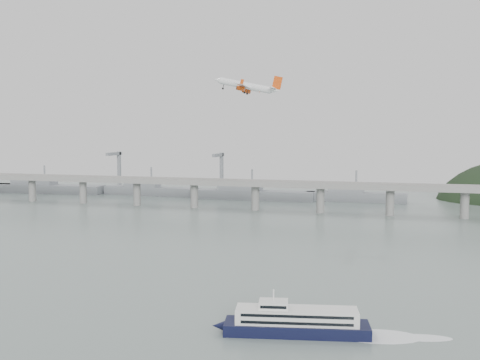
% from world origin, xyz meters
% --- Properties ---
extents(ground, '(900.00, 900.00, 0.00)m').
position_xyz_m(ground, '(0.00, 0.00, 0.00)').
color(ground, slate).
rests_on(ground, ground).
extents(bridge, '(800.00, 22.00, 23.90)m').
position_xyz_m(bridge, '(-1.15, 200.00, 17.65)').
color(bridge, gray).
rests_on(bridge, ground).
extents(distant_fleet, '(453.00, 60.90, 40.00)m').
position_xyz_m(distant_fleet, '(-155.36, 265.08, 6.22)').
color(distant_fleet, slate).
rests_on(distant_fleet, ground).
extents(ferry, '(70.46, 22.20, 13.38)m').
position_xyz_m(ferry, '(48.95, -52.70, 3.63)').
color(ferry, black).
rests_on(ferry, ground).
extents(airliner, '(40.65, 36.65, 11.43)m').
position_xyz_m(airliner, '(-6.93, 93.30, 85.71)').
color(airliner, white).
rests_on(airliner, ground).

